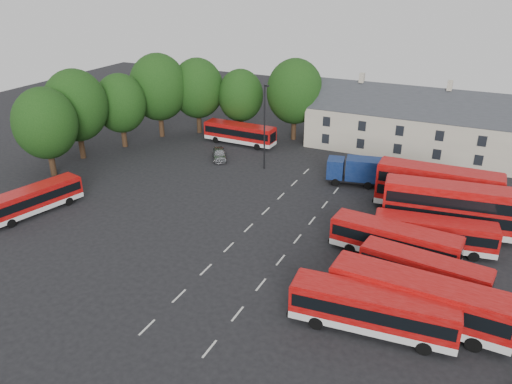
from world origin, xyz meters
TOP-DOWN VIEW (x-y plane):
  - ground at (0.00, 0.00)m, footprint 140.00×140.00m
  - lane_markings at (2.50, 2.00)m, footprint 5.15×33.80m
  - treeline at (-20.74, 19.36)m, footprint 29.92×32.59m
  - terrace_houses at (14.00, 30.00)m, footprint 35.70×7.13m
  - bus_row_a at (14.06, -7.69)m, footprint 11.23×3.45m
  - bus_row_b at (16.69, -5.39)m, footprint 12.34×3.41m
  - bus_row_c at (16.44, -1.00)m, footprint 9.91×3.37m
  - bus_row_d at (13.54, 2.40)m, footprint 10.87×3.36m
  - bus_row_e at (16.41, 5.39)m, footprint 10.49×3.83m
  - bus_dd_south at (17.12, 9.08)m, footprint 12.05×4.18m
  - bus_dd_north at (15.58, 12.97)m, footprint 11.83×2.91m
  - bus_west at (-20.85, -4.39)m, footprint 4.33×9.97m
  - bus_north at (-11.98, 23.67)m, footprint 10.36×2.71m
  - box_truck at (6.94, 16.75)m, footprint 7.58×3.63m
  - silver_car at (-11.67, 17.18)m, footprint 3.77×4.52m
  - lamppost at (-5.01, 16.65)m, footprint 0.72×0.47m

SIDE VIEW (x-z plane):
  - ground at x=0.00m, z-range 0.00..0.00m
  - lane_markings at x=2.50m, z-range 0.00..0.01m
  - silver_car at x=-11.67m, z-range 0.00..1.46m
  - bus_row_c at x=16.44m, z-range 0.28..3.02m
  - bus_west at x=-20.85m, z-range 0.28..3.03m
  - bus_row_e at x=16.41m, z-range 0.29..3.19m
  - bus_north at x=-11.98m, z-range 0.29..3.20m
  - box_truck at x=6.94m, z-range 0.20..3.38m
  - bus_row_d at x=13.54m, z-range 0.31..3.33m
  - bus_row_a at x=14.06m, z-range 0.32..3.44m
  - bus_row_b at x=16.69m, z-range 0.35..3.80m
  - bus_dd_north at x=15.58m, z-range 0.34..5.17m
  - bus_dd_south at x=17.12m, z-range 0.34..5.18m
  - terrace_houses at x=14.00m, z-range -1.17..8.89m
  - lamppost at x=-5.01m, z-range 0.35..10.78m
  - treeline at x=-20.74m, z-range 0.68..12.69m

